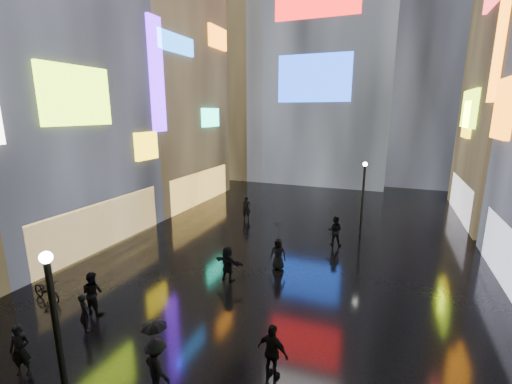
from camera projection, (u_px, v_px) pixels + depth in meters
The scene contains 21 objects.
ground at pixel (299, 239), 23.31m from camera, with size 140.00×140.00×0.00m, color black.
building_left_mid at pixel (24, 52), 20.83m from camera, with size 10.28×12.70×24.00m.
building_left_far at pixel (152, 84), 31.94m from camera, with size 10.28×12.00×22.00m.
tower_main at pixel (329, 5), 41.35m from camera, with size 16.00×14.20×42.00m.
tower_flank_right at pixel (434, 37), 39.83m from camera, with size 12.00×12.00×34.00m, color black.
tower_flank_left at pixel (240, 77), 45.28m from camera, with size 10.00×10.00×26.00m, color black.
lamp_near at pixel (58, 336), 8.54m from camera, with size 0.30×0.30×5.20m.
lamp_far at pixel (363, 195), 23.07m from camera, with size 0.30×0.30×5.20m.
pedestrian_0 at pixel (20, 350), 11.08m from camera, with size 0.64×0.42×1.76m, color black.
pedestrian_1 at pixel (93, 293), 14.48m from camera, with size 0.91×0.71×1.87m, color black.
pedestrian_2 at pixel (157, 366), 10.35m from camera, with size 1.16×0.66×1.79m, color black.
pedestrian_3 at pixel (273, 352), 10.90m from camera, with size 1.10×0.46×1.88m, color black.
pedestrian_4 at pixel (278, 254), 18.60m from camera, with size 0.86×0.56×1.76m, color black.
pedestrian_5 at pixel (228, 264), 17.31m from camera, with size 1.69×0.54×1.82m, color black.
pedestrian_6 at pixel (246, 208), 27.31m from camera, with size 0.68×0.44×1.86m, color black.
pedestrian_7 at pixel (335, 231), 21.98m from camera, with size 0.93×0.73×1.92m, color black.
umbrella_0 at pixel (14, 315), 10.79m from camera, with size 0.88×0.90×0.81m, color black.
umbrella_1 at pixel (154, 331), 10.07m from camera, with size 0.75×0.75×0.66m, color black.
umbrella_2 at pixel (279, 231), 18.30m from camera, with size 1.00×1.02×0.92m, color black.
bicycle at pixel (47, 290), 15.57m from camera, with size 0.64×1.84×0.96m, color black.
pedestrian_8 at pixel (85, 313), 13.32m from camera, with size 0.57×0.37×1.56m, color black.
Camera 1 is at (5.30, -1.53, 8.39)m, focal length 24.00 mm.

